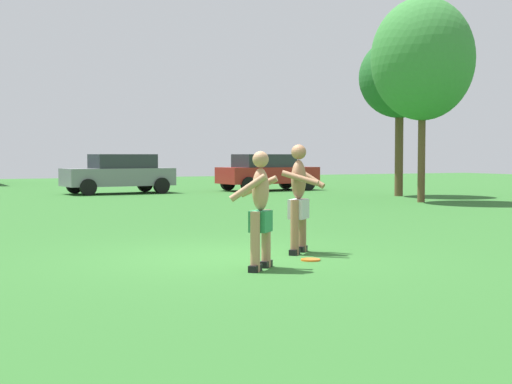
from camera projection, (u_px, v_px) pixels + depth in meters
name	position (u px, v px, depth m)	size (l,w,h in m)	color
ground_plane	(234.00, 258.00, 11.33)	(80.00, 80.00, 0.00)	#2D6628
player_near	(260.00, 208.00, 10.12)	(0.78, 0.70, 1.61)	black
player_in_gray	(299.00, 196.00, 11.78)	(0.78, 0.85, 1.72)	black
frisbee	(311.00, 260.00, 11.00)	(0.29, 0.29, 0.03)	orange
car_gray_mid_lot	(119.00, 173.00, 29.99)	(4.41, 2.27, 1.58)	slate
car_red_far_end	(267.00, 172.00, 32.58)	(4.43, 2.30, 1.58)	maroon
tree_left_field	(423.00, 59.00, 24.30)	(3.36, 3.36, 6.66)	brown
tree_right_field	(400.00, 78.00, 28.03)	(3.06, 3.06, 5.98)	brown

